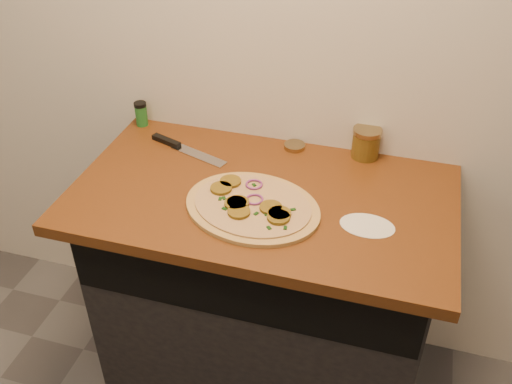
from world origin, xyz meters
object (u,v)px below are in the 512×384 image
(salsa_jar, at_px, (366,143))
(spice_shaker, at_px, (141,114))
(chefs_knife, at_px, (181,148))
(pizza, at_px, (252,206))

(salsa_jar, bearing_deg, spice_shaker, -179.18)
(chefs_knife, relative_size, spice_shaker, 3.40)
(salsa_jar, relative_size, spice_shaker, 1.16)
(pizza, xyz_separation_m, chefs_knife, (-0.34, 0.26, -0.00))
(chefs_knife, xyz_separation_m, spice_shaker, (-0.21, 0.12, 0.04))
(chefs_knife, xyz_separation_m, salsa_jar, (0.62, 0.13, 0.05))
(salsa_jar, bearing_deg, pizza, -126.12)
(salsa_jar, bearing_deg, chefs_knife, -168.01)
(chefs_knife, bearing_deg, spice_shaker, 149.74)
(pizza, height_order, chefs_knife, pizza)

